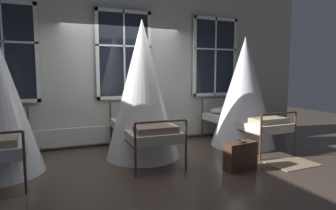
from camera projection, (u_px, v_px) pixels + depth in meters
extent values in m
plane|color=#4C3D33|center=(140.00, 156.00, 5.38)|extent=(16.93, 16.93, 0.00)
cube|color=#B2B7AD|center=(123.00, 64.00, 6.26)|extent=(9.33, 0.10, 3.45)
cube|color=black|center=(3.00, 52.00, 5.27)|extent=(1.19, 0.02, 1.86)
cube|color=silver|center=(6.00, 101.00, 5.37)|extent=(1.19, 0.06, 0.07)
cube|color=silver|center=(0.00, 1.00, 5.16)|extent=(1.19, 0.06, 0.07)
cube|color=silver|center=(37.00, 53.00, 5.48)|extent=(0.07, 0.06, 1.86)
cube|color=silver|center=(3.00, 52.00, 5.27)|extent=(0.04, 0.06, 1.86)
cube|color=silver|center=(2.00, 42.00, 5.24)|extent=(1.19, 0.06, 0.04)
cube|color=black|center=(124.00, 55.00, 6.14)|extent=(1.19, 0.02, 1.86)
cube|color=silver|center=(125.00, 97.00, 6.24)|extent=(1.19, 0.06, 0.07)
cube|color=silver|center=(123.00, 11.00, 6.03)|extent=(1.19, 0.06, 0.07)
cube|color=silver|center=(97.00, 54.00, 5.92)|extent=(0.07, 0.06, 1.86)
cube|color=silver|center=(149.00, 56.00, 6.35)|extent=(0.07, 0.06, 1.86)
cube|color=silver|center=(124.00, 55.00, 6.14)|extent=(0.04, 0.06, 1.86)
cube|color=silver|center=(124.00, 46.00, 6.12)|extent=(1.19, 0.06, 0.04)
cube|color=black|center=(215.00, 57.00, 7.01)|extent=(1.19, 0.02, 1.86)
cube|color=silver|center=(214.00, 94.00, 7.11)|extent=(1.19, 0.06, 0.07)
cube|color=silver|center=(216.00, 19.00, 6.91)|extent=(1.19, 0.06, 0.07)
cube|color=silver|center=(195.00, 57.00, 6.79)|extent=(0.07, 0.06, 1.86)
cube|color=silver|center=(234.00, 58.00, 7.22)|extent=(0.07, 0.06, 1.86)
cube|color=silver|center=(215.00, 57.00, 7.01)|extent=(0.04, 0.06, 1.86)
cube|color=silver|center=(215.00, 49.00, 6.99)|extent=(1.19, 0.06, 0.04)
cube|color=silver|center=(126.00, 132.00, 6.30)|extent=(5.07, 0.10, 0.36)
cylinder|color=#4C3323|center=(29.00, 130.00, 5.48)|extent=(0.04, 0.04, 0.94)
cylinder|color=#4C3323|center=(25.00, 163.00, 3.70)|extent=(0.04, 0.04, 0.81)
cylinder|color=#4C3323|center=(27.00, 143.00, 4.59)|extent=(0.06, 1.97, 0.03)
cylinder|color=#4C3323|center=(2.00, 106.00, 5.26)|extent=(0.82, 0.05, 0.03)
ellipsoid|color=#B7B2A3|center=(2.00, 123.00, 5.08)|extent=(0.64, 0.41, 0.14)
cylinder|color=#4C3323|center=(111.00, 124.00, 6.10)|extent=(0.04, 0.04, 0.94)
cylinder|color=#4C3323|center=(148.00, 121.00, 6.39)|extent=(0.04, 0.04, 0.94)
cylinder|color=#4C3323|center=(135.00, 150.00, 4.28)|extent=(0.04, 0.04, 0.81)
cylinder|color=#4C3323|center=(186.00, 145.00, 4.58)|extent=(0.04, 0.04, 0.81)
cylinder|color=#4C3323|center=(121.00, 135.00, 5.19)|extent=(0.09, 1.97, 0.03)
cylinder|color=#4C3323|center=(164.00, 132.00, 5.49)|extent=(0.09, 1.97, 0.03)
cylinder|color=#4C3323|center=(130.00, 101.00, 6.19)|extent=(0.82, 0.06, 0.03)
cylinder|color=#4C3323|center=(161.00, 121.00, 4.39)|extent=(0.82, 0.06, 0.03)
cube|color=beige|center=(143.00, 129.00, 5.33)|extent=(0.90, 2.01, 0.16)
ellipsoid|color=silver|center=(133.00, 115.00, 6.00)|extent=(0.64, 0.42, 0.14)
cube|color=gray|center=(156.00, 129.00, 4.64)|extent=(0.68, 0.38, 0.10)
cone|color=white|center=(143.00, 89.00, 5.25)|extent=(1.34, 1.34, 2.48)
cylinder|color=#4C3323|center=(202.00, 118.00, 6.89)|extent=(0.04, 0.04, 0.94)
cylinder|color=#4C3323|center=(231.00, 116.00, 7.23)|extent=(0.04, 0.04, 0.94)
cylinder|color=#4C3323|center=(261.00, 137.00, 5.12)|extent=(0.04, 0.04, 0.81)
cylinder|color=#4C3323|center=(295.00, 133.00, 5.46)|extent=(0.04, 0.04, 0.81)
cylinder|color=#4C3323|center=(227.00, 126.00, 6.01)|extent=(0.09, 1.97, 0.03)
cylinder|color=#4C3323|center=(258.00, 124.00, 6.35)|extent=(0.09, 1.97, 0.03)
cylinder|color=#4C3323|center=(217.00, 97.00, 7.01)|extent=(0.82, 0.06, 0.03)
cylinder|color=#4C3323|center=(279.00, 113.00, 5.25)|extent=(0.82, 0.06, 0.03)
cube|color=silver|center=(243.00, 121.00, 6.17)|extent=(0.90, 2.01, 0.16)
ellipsoid|color=silver|center=(223.00, 110.00, 6.83)|extent=(0.64, 0.42, 0.14)
cube|color=tan|center=(268.00, 120.00, 5.50)|extent=(0.68, 0.38, 0.10)
cone|color=white|center=(244.00, 92.00, 6.10)|extent=(1.34, 1.34, 2.27)
cube|color=#8E7A5B|center=(292.00, 163.00, 4.95)|extent=(0.81, 0.58, 0.01)
cube|color=#472D1E|center=(240.00, 156.00, 4.64)|extent=(0.58, 0.27, 0.44)
cube|color=tan|center=(236.00, 154.00, 4.73)|extent=(0.50, 0.08, 0.03)
torus|color=#472D1E|center=(241.00, 142.00, 4.61)|extent=(0.16, 0.16, 0.02)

